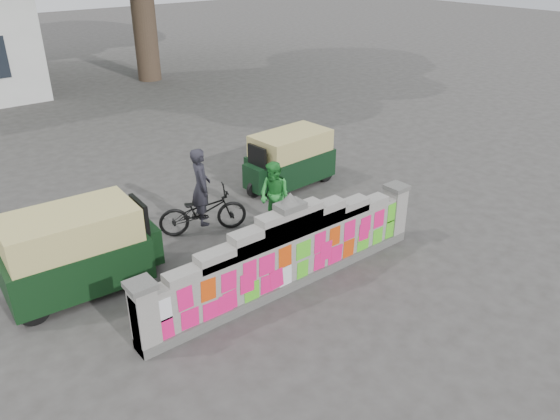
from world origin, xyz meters
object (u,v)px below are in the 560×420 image
(cyclist_rider, at_px, (202,197))
(rickshaw_right, at_px, (289,158))
(rickshaw_left, at_px, (78,250))
(pedestrian, at_px, (274,196))
(cyclist_bike, at_px, (203,211))

(cyclist_rider, relative_size, rickshaw_right, 0.66)
(rickshaw_left, bearing_deg, pedestrian, -0.54)
(cyclist_rider, distance_m, rickshaw_left, 3.09)
(cyclist_bike, height_order, cyclist_rider, cyclist_rider)
(cyclist_bike, relative_size, cyclist_rider, 1.12)
(cyclist_bike, distance_m, rickshaw_left, 3.11)
(cyclist_rider, height_order, rickshaw_left, cyclist_rider)
(pedestrian, xyz_separation_m, rickshaw_left, (-4.47, 0.30, 0.06))
(cyclist_rider, bearing_deg, rickshaw_left, 121.66)
(cyclist_rider, distance_m, pedestrian, 1.66)
(pedestrian, height_order, rickshaw_right, pedestrian)
(cyclist_rider, xyz_separation_m, rickshaw_left, (-3.04, -0.54, -0.03))
(cyclist_bike, height_order, rickshaw_left, rickshaw_left)
(cyclist_rider, height_order, pedestrian, cyclist_rider)
(rickshaw_right, bearing_deg, cyclist_bike, 11.37)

